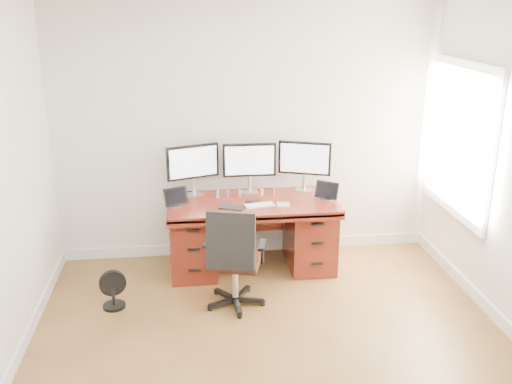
{
  "coord_description": "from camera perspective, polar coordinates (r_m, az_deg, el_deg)",
  "views": [
    {
      "loc": [
        -0.61,
        -3.55,
        2.7
      ],
      "look_at": [
        0.0,
        1.5,
        0.95
      ],
      "focal_mm": 40.0,
      "sensor_mm": 36.0,
      "label": 1
    }
  ],
  "objects": [
    {
      "name": "figurine_blue",
      "position": [
        5.83,
        -3.86,
        -0.17
      ],
      "size": [
        0.03,
        0.03,
        0.08
      ],
      "color": "#59A8DC",
      "rests_on": "desk"
    },
    {
      "name": "ground",
      "position": [
        4.5,
        2.41,
        -17.87
      ],
      "size": [
        4.5,
        4.5,
        0.0
      ],
      "primitive_type": "plane",
      "color": "brown",
      "rests_on": "ground"
    },
    {
      "name": "floor_fan",
      "position": [
        5.41,
        -14.12,
        -9.51
      ],
      "size": [
        0.25,
        0.21,
        0.36
      ],
      "rotation": [
        0.0,
        0.0,
        0.26
      ],
      "color": "black",
      "rests_on": "ground"
    },
    {
      "name": "trackpad",
      "position": [
        5.63,
        2.76,
        -1.27
      ],
      "size": [
        0.15,
        0.15,
        0.01
      ],
      "primitive_type": "cube",
      "rotation": [
        0.0,
        0.0,
        -0.16
      ],
      "color": "#B9BCC1",
      "rests_on": "desk"
    },
    {
      "name": "phone",
      "position": [
        5.7,
        -0.26,
        -0.96
      ],
      "size": [
        0.15,
        0.12,
        0.01
      ],
      "primitive_type": "cube",
      "rotation": [
        0.0,
        0.0,
        -0.41
      ],
      "color": "black",
      "rests_on": "desk"
    },
    {
      "name": "figurine_pink",
      "position": [
        5.84,
        -1.66,
        -0.08
      ],
      "size": [
        0.03,
        0.03,
        0.08
      ],
      "color": "#DB6090",
      "rests_on": "desk"
    },
    {
      "name": "desk",
      "position": [
        5.88,
        -0.39,
        -4.01
      ],
      "size": [
        1.7,
        0.8,
        0.75
      ],
      "color": "#581A11",
      "rests_on": "ground"
    },
    {
      "name": "tablet_left",
      "position": [
        5.62,
        -8.02,
        -0.59
      ],
      "size": [
        0.25,
        0.16,
        0.19
      ],
      "rotation": [
        0.0,
        0.0,
        0.43
      ],
      "color": "silver",
      "rests_on": "desk"
    },
    {
      "name": "monitor_left",
      "position": [
        5.85,
        -6.33,
        2.83
      ],
      "size": [
        0.53,
        0.21,
        0.53
      ],
      "rotation": [
        0.0,
        0.0,
        0.32
      ],
      "color": "silver",
      "rests_on": "desk"
    },
    {
      "name": "back_wall",
      "position": [
        5.99,
        -0.87,
        5.94
      ],
      "size": [
        4.0,
        0.1,
        2.7
      ],
      "primitive_type": "cube",
      "color": "white",
      "rests_on": "ground"
    },
    {
      "name": "figurine_orange",
      "position": [
        5.87,
        0.59,
        0.01
      ],
      "size": [
        0.03,
        0.03,
        0.08
      ],
      "color": "yellow",
      "rests_on": "desk"
    },
    {
      "name": "monitor_center",
      "position": [
        5.88,
        -0.67,
        3.04
      ],
      "size": [
        0.55,
        0.14,
        0.53
      ],
      "rotation": [
        0.0,
        0.0,
        -0.01
      ],
      "color": "silver",
      "rests_on": "desk"
    },
    {
      "name": "figurine_purple",
      "position": [
        5.84,
        -2.82,
        -0.13
      ],
      "size": [
        0.03,
        0.03,
        0.08
      ],
      "color": "#7E5AD1",
      "rests_on": "desk"
    },
    {
      "name": "figurine_brown",
      "position": [
        5.88,
        1.75,
        0.05
      ],
      "size": [
        0.03,
        0.03,
        0.08
      ],
      "color": "brown",
      "rests_on": "desk"
    },
    {
      "name": "monitor_right",
      "position": [
        5.97,
        4.88,
        3.21
      ],
      "size": [
        0.53,
        0.22,
        0.53
      ],
      "rotation": [
        0.0,
        0.0,
        -0.35
      ],
      "color": "silver",
      "rests_on": "desk"
    },
    {
      "name": "tablet_right",
      "position": [
        5.78,
        7.11,
        0.01
      ],
      "size": [
        0.23,
        0.19,
        0.19
      ],
      "rotation": [
        0.0,
        0.0,
        -0.62
      ],
      "color": "silver",
      "rests_on": "desk"
    },
    {
      "name": "keyboard",
      "position": [
        5.6,
        0.36,
        -1.33
      ],
      "size": [
        0.3,
        0.17,
        0.01
      ],
      "primitive_type": "cube",
      "rotation": [
        0.0,
        0.0,
        0.15
      ],
      "color": "white",
      "rests_on": "desk"
    },
    {
      "name": "drawing_tablet",
      "position": [
        5.56,
        -2.35,
        -1.5
      ],
      "size": [
        0.29,
        0.24,
        0.01
      ],
      "primitive_type": "cube",
      "rotation": [
        0.0,
        0.0,
        -0.42
      ],
      "color": "black",
      "rests_on": "desk"
    },
    {
      "name": "office_chair",
      "position": [
        5.2,
        -2.19,
        -8.28
      ],
      "size": [
        0.63,
        0.63,
        0.97
      ],
      "rotation": [
        0.0,
        0.0,
        -0.25
      ],
      "color": "black",
      "rests_on": "ground"
    }
  ]
}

